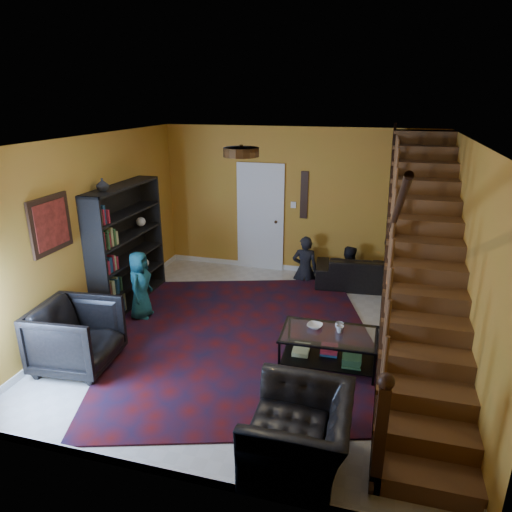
{
  "coord_description": "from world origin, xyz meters",
  "views": [
    {
      "loc": [
        1.51,
        -5.7,
        3.34
      ],
      "look_at": [
        -0.16,
        0.4,
        1.1
      ],
      "focal_mm": 32.0,
      "sensor_mm": 36.0,
      "label": 1
    }
  ],
  "objects_px": {
    "coffee_table": "(329,347)",
    "armchair_right": "(299,432)",
    "bookshelf": "(128,248)",
    "armchair_left": "(77,336)",
    "sofa": "(371,272)"
  },
  "relations": [
    {
      "from": "coffee_table",
      "to": "armchair_right",
      "type": "bearing_deg",
      "value": -92.48
    },
    {
      "from": "coffee_table",
      "to": "bookshelf",
      "type": "bearing_deg",
      "value": 162.56
    },
    {
      "from": "armchair_left",
      "to": "armchair_right",
      "type": "height_order",
      "value": "armchair_left"
    },
    {
      "from": "coffee_table",
      "to": "armchair_left",
      "type": "bearing_deg",
      "value": -164.41
    },
    {
      "from": "coffee_table",
      "to": "sofa",
      "type": "bearing_deg",
      "value": 80.99
    },
    {
      "from": "bookshelf",
      "to": "coffee_table",
      "type": "bearing_deg",
      "value": -17.44
    },
    {
      "from": "sofa",
      "to": "coffee_table",
      "type": "xyz_separation_m",
      "value": [
        -0.44,
        -2.79,
        -0.02
      ]
    },
    {
      "from": "bookshelf",
      "to": "sofa",
      "type": "bearing_deg",
      "value": 23.53
    },
    {
      "from": "sofa",
      "to": "armchair_right",
      "type": "distance_m",
      "value": 4.58
    },
    {
      "from": "armchair_left",
      "to": "sofa",
      "type": "bearing_deg",
      "value": -49.31
    },
    {
      "from": "armchair_left",
      "to": "armchair_right",
      "type": "xyz_separation_m",
      "value": [
        3.03,
        -0.9,
        -0.08
      ]
    },
    {
      "from": "armchair_left",
      "to": "coffee_table",
      "type": "relative_size",
      "value": 0.77
    },
    {
      "from": "sofa",
      "to": "armchair_right",
      "type": "relative_size",
      "value": 1.83
    },
    {
      "from": "sofa",
      "to": "armchair_right",
      "type": "height_order",
      "value": "armchair_right"
    },
    {
      "from": "sofa",
      "to": "armchair_left",
      "type": "height_order",
      "value": "armchair_left"
    }
  ]
}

